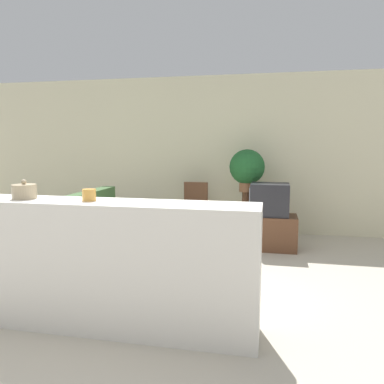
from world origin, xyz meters
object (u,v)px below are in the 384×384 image
at_px(wooden_chair, 194,208).
at_px(decorative_bowl, 24,191).
at_px(potted_plant, 247,168).
at_px(couch, 97,237).
at_px(television, 269,199).

xyz_separation_m(wooden_chair, decorative_bowl, (-0.85, -3.07, 0.62)).
bearing_deg(potted_plant, couch, -142.04).
distance_m(wooden_chair, decorative_bowl, 3.24).
bearing_deg(couch, decorative_bowl, -83.42).
bearing_deg(potted_plant, television, -51.99).
distance_m(couch, television, 2.48).
distance_m(couch, decorative_bowl, 1.91).
bearing_deg(decorative_bowl, wooden_chair, 74.56).
bearing_deg(decorative_bowl, television, 53.22).
height_order(television, wooden_chair, television).
xyz_separation_m(television, wooden_chair, (-1.18, 0.35, -0.22)).
xyz_separation_m(couch, wooden_chair, (1.04, 1.35, 0.21)).
bearing_deg(potted_plant, wooden_chair, -172.70).
height_order(couch, potted_plant, potted_plant).
distance_m(television, potted_plant, 0.72).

